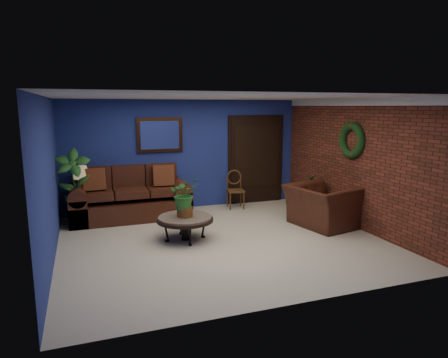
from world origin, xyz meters
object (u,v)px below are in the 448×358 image
object	(u,v)px
end_table	(83,202)
side_chair	(235,187)
sofa	(130,201)
coffee_table	(185,220)
armchair	(322,206)
table_lamp	(81,177)

from	to	relation	value
end_table	side_chair	distance (m)	3.37
end_table	sofa	bearing A→B (deg)	2.56
coffee_table	armchair	xyz separation A→B (m)	(2.75, -0.09, 0.03)
sofa	side_chair	xyz separation A→B (m)	(2.41, 0.02, 0.14)
table_lamp	side_chair	size ratio (longest dim) A/B	0.69
end_table	armchair	distance (m)	4.84
sofa	table_lamp	size ratio (longest dim) A/B	4.04
end_table	armchair	world-z (taller)	armchair
table_lamp	side_chair	bearing A→B (deg)	1.10
sofa	coffee_table	bearing A→B (deg)	-68.12
table_lamp	side_chair	distance (m)	3.40
sofa	table_lamp	bearing A→B (deg)	-177.44
end_table	coffee_table	bearing A→B (deg)	-46.77
sofa	side_chair	bearing A→B (deg)	0.52
sofa	end_table	bearing A→B (deg)	-177.44
end_table	side_chair	bearing A→B (deg)	1.10
coffee_table	armchair	size ratio (longest dim) A/B	0.80
coffee_table	armchair	world-z (taller)	armchair
coffee_table	table_lamp	size ratio (longest dim) A/B	1.65
coffee_table	armchair	bearing A→B (deg)	-1.92
coffee_table	end_table	distance (m)	2.48
coffee_table	side_chair	distance (m)	2.51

